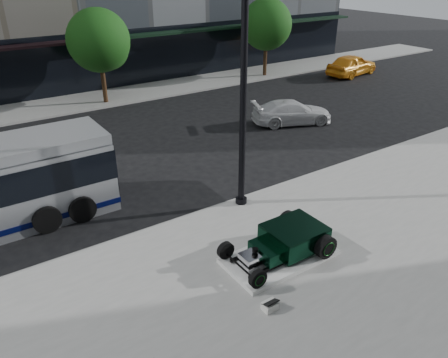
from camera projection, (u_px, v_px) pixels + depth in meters
ground at (196, 185)px, 17.94m from camera, size 120.00×120.00×0.00m
sidewalk_near at (426, 355)px, 10.13m from camera, size 70.00×17.00×0.12m
sidewalk_far at (86, 101)px, 28.28m from camera, size 70.00×4.00×0.12m
street_trees at (101, 43)px, 26.50m from camera, size 29.80×3.80×5.70m
display_plinth at (279, 256)px, 13.29m from camera, size 3.40×1.80×0.15m
hot_rod at (289, 239)px, 13.23m from camera, size 3.22×2.00×0.81m
info_plaque at (270, 305)px, 11.34m from camera, size 0.40×0.30×0.31m
lamppost at (243, 111)px, 14.78m from camera, size 0.43×0.43×7.75m
white_sedan at (292, 112)px, 24.39m from camera, size 4.83×3.35×1.30m
yellow_taxi at (352, 65)px, 34.53m from camera, size 5.11×2.70×1.66m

